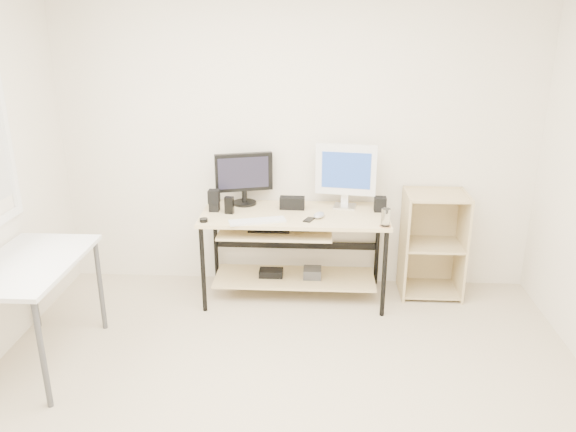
# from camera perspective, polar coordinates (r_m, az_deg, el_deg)

# --- Properties ---
(room) EXTENTS (4.01, 4.01, 2.62)m
(room) POSITION_cam_1_polar(r_m,az_deg,el_deg) (2.83, -3.50, 0.54)
(room) COLOR #C2B295
(room) RESTS_ON ground
(desk) EXTENTS (1.50, 0.65, 0.75)m
(desk) POSITION_cam_1_polar(r_m,az_deg,el_deg) (4.60, 0.35, -2.16)
(desk) COLOR beige
(desk) RESTS_ON ground
(side_table) EXTENTS (0.60, 1.00, 0.75)m
(side_table) POSITION_cam_1_polar(r_m,az_deg,el_deg) (4.03, -24.78, -5.27)
(side_table) COLOR silver
(side_table) RESTS_ON ground
(shelf_unit) EXTENTS (0.50, 0.40, 0.90)m
(shelf_unit) POSITION_cam_1_polar(r_m,az_deg,el_deg) (4.88, 14.39, -2.62)
(shelf_unit) COLOR tan
(shelf_unit) RESTS_ON ground
(black_monitor) EXTENTS (0.47, 0.20, 0.44)m
(black_monitor) POSITION_cam_1_polar(r_m,az_deg,el_deg) (4.69, -4.50, 4.13)
(black_monitor) COLOR black
(black_monitor) RESTS_ON desk
(white_imac) EXTENTS (0.50, 0.16, 0.53)m
(white_imac) POSITION_cam_1_polar(r_m,az_deg,el_deg) (4.60, 5.91, 4.51)
(white_imac) COLOR silver
(white_imac) RESTS_ON desk
(keyboard) EXTENTS (0.45, 0.24, 0.02)m
(keyboard) POSITION_cam_1_polar(r_m,az_deg,el_deg) (4.33, -3.14, -0.52)
(keyboard) COLOR silver
(keyboard) RESTS_ON desk
(mouse) EXTENTS (0.12, 0.15, 0.04)m
(mouse) POSITION_cam_1_polar(r_m,az_deg,el_deg) (4.42, 3.17, 0.10)
(mouse) COLOR #AFAFB4
(mouse) RESTS_ON desk
(center_speaker) EXTENTS (0.20, 0.10, 0.10)m
(center_speaker) POSITION_cam_1_polar(r_m,az_deg,el_deg) (4.61, 0.43, 1.34)
(center_speaker) COLOR black
(center_speaker) RESTS_ON desk
(speaker_left) EXTENTS (0.09, 0.09, 0.18)m
(speaker_left) POSITION_cam_1_polar(r_m,az_deg,el_deg) (4.59, -7.51, 1.62)
(speaker_left) COLOR black
(speaker_left) RESTS_ON desk
(speaker_right) EXTENTS (0.10, 0.10, 0.12)m
(speaker_right) POSITION_cam_1_polar(r_m,az_deg,el_deg) (4.62, 9.34, 1.20)
(speaker_right) COLOR black
(speaker_right) RESTS_ON desk
(audio_controller) EXTENTS (0.08, 0.05, 0.14)m
(audio_controller) POSITION_cam_1_polar(r_m,az_deg,el_deg) (4.52, -5.99, 1.09)
(audio_controller) COLOR black
(audio_controller) RESTS_ON desk
(volume_puck) EXTENTS (0.08, 0.08, 0.03)m
(volume_puck) POSITION_cam_1_polar(r_m,az_deg,el_deg) (4.37, -8.57, -0.42)
(volume_puck) COLOR black
(volume_puck) RESTS_ON desk
(smartphone) EXTENTS (0.10, 0.12, 0.01)m
(smartphone) POSITION_cam_1_polar(r_m,az_deg,el_deg) (4.36, 2.14, -0.38)
(smartphone) COLOR black
(smartphone) RESTS_ON desk
(coaster) EXTENTS (0.10, 0.10, 0.01)m
(coaster) POSITION_cam_1_polar(r_m,az_deg,el_deg) (4.29, 9.84, -1.02)
(coaster) COLOR #A7764B
(coaster) RESTS_ON desk
(drinking_glass) EXTENTS (0.08, 0.08, 0.14)m
(drinking_glass) POSITION_cam_1_polar(r_m,az_deg,el_deg) (4.27, 9.90, -0.13)
(drinking_glass) COLOR white
(drinking_glass) RESTS_ON coaster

